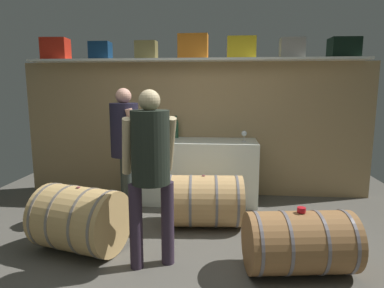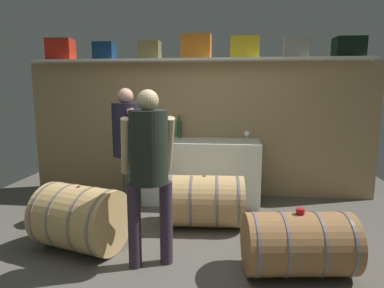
{
  "view_description": "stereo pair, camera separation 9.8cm",
  "coord_description": "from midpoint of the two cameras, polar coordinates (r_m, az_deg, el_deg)",
  "views": [
    {
      "loc": [
        0.4,
        -2.78,
        1.6
      ],
      "look_at": [
        0.11,
        0.57,
        1.05
      ],
      "focal_mm": 31.18,
      "sensor_mm": 36.0,
      "label": 1
    },
    {
      "loc": [
        0.5,
        -2.77,
        1.6
      ],
      "look_at": [
        0.11,
        0.57,
        1.05
      ],
      "focal_mm": 31.18,
      "sensor_mm": 36.0,
      "label": 2
    }
  ],
  "objects": [
    {
      "name": "wine_barrel_near",
      "position": [
        3.17,
        17.03,
        -15.77
      ],
      "size": [
        0.99,
        0.66,
        0.56
      ],
      "rotation": [
        0.0,
        0.0,
        0.13
      ],
      "color": "olive",
      "rests_on": "ground"
    },
    {
      "name": "visitor_tasting",
      "position": [
        2.95,
        -8.05,
        -2.83
      ],
      "size": [
        0.54,
        0.48,
        1.6
      ],
      "rotation": [
        0.0,
        0.0,
        0.37
      ],
      "color": "#352838",
      "rests_on": "ground"
    },
    {
      "name": "back_wall_panel",
      "position": [
        5.06,
        -0.11,
        2.53
      ],
      "size": [
        5.19,
        0.1,
        1.99
      ],
      "primitive_type": "cube",
      "color": "tan",
      "rests_on": "ground"
    },
    {
      "name": "winemaker_pouring",
      "position": [
        4.15,
        -11.99,
        0.73
      ],
      "size": [
        0.44,
        0.52,
        1.61
      ],
      "rotation": [
        0.0,
        0.0,
        -1.21
      ],
      "color": "#2D3431",
      "rests_on": "ground"
    },
    {
      "name": "ground_plane",
      "position": [
        3.73,
        -2.51,
        -16.23
      ],
      "size": [
        6.39,
        7.66,
        0.02
      ],
      "primitive_type": "cube",
      "color": "#55524A"
    },
    {
      "name": "toolcase_navy",
      "position": [
        5.21,
        -15.93,
        15.08
      ],
      "size": [
        0.3,
        0.24,
        0.25
      ],
      "primitive_type": "cube",
      "rotation": [
        0.0,
        0.0,
        0.02
      ],
      "color": "navy",
      "rests_on": "high_shelf_board"
    },
    {
      "name": "toolcase_yellow",
      "position": [
        4.89,
        7.86,
        16.02
      ],
      "size": [
        0.4,
        0.19,
        0.3
      ],
      "primitive_type": "cube",
      "rotation": [
        0.0,
        0.0,
        0.01
      ],
      "color": "yellow",
      "rests_on": "high_shelf_board"
    },
    {
      "name": "work_cabinet",
      "position": [
        4.78,
        0.64,
        -4.63
      ],
      "size": [
        1.62,
        0.64,
        0.89
      ],
      "primitive_type": "cube",
      "color": "white",
      "rests_on": "ground"
    },
    {
      "name": "toolcase_orange",
      "position": [
        4.91,
        -0.42,
        16.33
      ],
      "size": [
        0.42,
        0.22,
        0.34
      ],
      "primitive_type": "cube",
      "rotation": [
        0.0,
        0.0,
        -0.04
      ],
      "color": "orange",
      "rests_on": "high_shelf_board"
    },
    {
      "name": "high_shelf_board",
      "position": [
        4.89,
        -0.27,
        14.16
      ],
      "size": [
        4.77,
        0.4,
        0.03
      ],
      "primitive_type": "cube",
      "color": "silver",
      "rests_on": "back_wall_panel"
    },
    {
      "name": "wine_barrel_far",
      "position": [
        3.59,
        -19.36,
        -12.02
      ],
      "size": [
        0.96,
        0.84,
        0.66
      ],
      "rotation": [
        0.0,
        0.0,
        -0.28
      ],
      "color": "tan",
      "rests_on": "ground"
    },
    {
      "name": "tasting_cup",
      "position": [
        3.06,
        17.33,
        -10.7
      ],
      "size": [
        0.07,
        0.07,
        0.04
      ],
      "primitive_type": "cylinder",
      "color": "red",
      "rests_on": "wine_barrel_near"
    },
    {
      "name": "toolcase_grey",
      "position": [
        4.97,
        16.18,
        15.47
      ],
      "size": [
        0.33,
        0.26,
        0.27
      ],
      "primitive_type": "cube",
      "rotation": [
        0.0,
        0.0,
        -0.04
      ],
      "color": "gray",
      "rests_on": "high_shelf_board"
    },
    {
      "name": "toolcase_black",
      "position": [
        5.14,
        24.03,
        14.8
      ],
      "size": [
        0.39,
        0.29,
        0.27
      ],
      "primitive_type": "cube",
      "rotation": [
        0.0,
        0.0,
        0.03
      ],
      "color": "black",
      "rests_on": "high_shelf_board"
    },
    {
      "name": "toolcase_olive",
      "position": [
        5.02,
        -8.41,
        15.59
      ],
      "size": [
        0.31,
        0.2,
        0.25
      ],
      "primitive_type": "cube",
      "rotation": [
        0.0,
        0.0,
        -0.04
      ],
      "color": "olive",
      "rests_on": "high_shelf_board"
    },
    {
      "name": "wine_bottle_green",
      "position": [
        4.95,
        -3.3,
        2.76
      ],
      "size": [
        0.07,
        0.07,
        0.33
      ],
      "color": "#264F34",
      "rests_on": "work_cabinet"
    },
    {
      "name": "wine_glass",
      "position": [
        4.64,
        8.31,
        1.73
      ],
      "size": [
        0.08,
        0.08,
        0.15
      ],
      "color": "white",
      "rests_on": "work_cabinet"
    },
    {
      "name": "toolcase_red",
      "position": [
        5.49,
        -22.78,
        14.73
      ],
      "size": [
        0.38,
        0.3,
        0.31
      ],
      "primitive_type": "cube",
      "rotation": [
        0.0,
        0.0,
        0.08
      ],
      "color": "red",
      "rests_on": "high_shelf_board"
    },
    {
      "name": "wine_barrel_flank",
      "position": [
        3.97,
        1.22,
        -9.7
      ],
      "size": [
        0.95,
        0.66,
        0.62
      ],
      "rotation": [
        0.0,
        0.0,
        0.07
      ],
      "color": "tan",
      "rests_on": "ground"
    }
  ]
}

